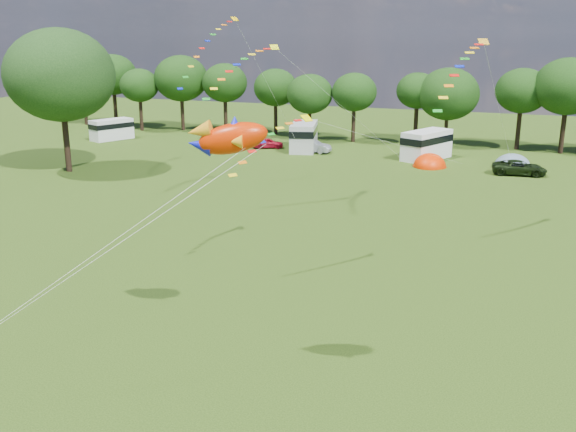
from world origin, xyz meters
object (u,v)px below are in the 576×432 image
(tent_greyblue, at_px, (512,168))
(campervan_b, at_px, (304,136))
(car_b, at_px, (312,146))
(car_d, at_px, (519,168))
(fish_kite, at_px, (227,138))
(campervan_c, at_px, (427,144))
(tent_orange, at_px, (429,166))
(big_tree, at_px, (60,75))
(car_a, at_px, (268,143))
(campervan_a, at_px, (112,129))

(tent_greyblue, bearing_deg, campervan_b, 174.62)
(car_b, height_order, campervan_b, campervan_b)
(car_d, relative_size, fish_kite, 1.51)
(car_b, bearing_deg, campervan_c, -86.21)
(fish_kite, bearing_deg, tent_orange, 70.53)
(tent_greyblue, bearing_deg, campervan_c, 169.15)
(big_tree, relative_size, car_b, 3.33)
(car_d, relative_size, campervan_b, 0.74)
(fish_kite, bearing_deg, big_tree, 120.53)
(car_a, relative_size, tent_orange, 1.00)
(car_a, relative_size, fish_kite, 1.10)
(big_tree, distance_m, fish_kite, 40.96)
(tent_orange, height_order, fish_kite, fish_kite)
(car_a, height_order, car_b, car_b)
(big_tree, height_order, car_a, big_tree)
(car_a, distance_m, tent_orange, 19.36)
(car_a, height_order, campervan_b, campervan_b)
(tent_greyblue, bearing_deg, fish_kite, -101.81)
(big_tree, xyz_separation_m, campervan_c, (30.97, 18.27, -7.42))
(campervan_a, distance_m, fish_kite, 58.95)
(big_tree, xyz_separation_m, fish_kite, (30.39, -27.47, 0.05))
(car_d, bearing_deg, tent_orange, 77.91)
(car_d, height_order, fish_kite, fish_kite)
(campervan_b, height_order, campervan_c, campervan_b)
(car_b, xyz_separation_m, tent_greyblue, (21.08, -1.04, -0.68))
(big_tree, xyz_separation_m, tent_greyblue, (39.60, 16.61, -9.00))
(campervan_c, height_order, tent_greyblue, campervan_c)
(big_tree, xyz_separation_m, car_a, (12.97, 18.36, -8.41))
(campervan_b, distance_m, campervan_c, 13.77)
(car_d, relative_size, campervan_a, 0.89)
(tent_greyblue, bearing_deg, car_a, 176.25)
(big_tree, bearing_deg, campervan_b, 47.41)
(campervan_b, relative_size, tent_greyblue, 1.64)
(tent_orange, relative_size, fish_kite, 1.10)
(car_d, relative_size, tent_orange, 1.37)
(car_d, distance_m, campervan_b, 23.69)
(fish_kite, bearing_deg, car_b, 87.37)
(tent_greyblue, bearing_deg, big_tree, -157.24)
(campervan_a, xyz_separation_m, fish_kite, (37.73, -44.63, 7.72))
(campervan_a, bearing_deg, fish_kite, -116.74)
(car_a, xyz_separation_m, campervan_b, (4.24, 0.36, 1.04))
(tent_orange, bearing_deg, car_d, -5.74)
(car_b, height_order, campervan_a, campervan_a)
(big_tree, height_order, car_b, big_tree)
(campervan_b, height_order, tent_greyblue, campervan_b)
(car_a, bearing_deg, campervan_c, -113.87)
(campervan_b, distance_m, tent_orange, 15.41)
(big_tree, xyz_separation_m, campervan_a, (-7.35, 17.16, -7.67))
(tent_orange, height_order, tent_greyblue, tent_greyblue)
(car_a, xyz_separation_m, tent_greyblue, (26.63, -1.75, -0.59))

